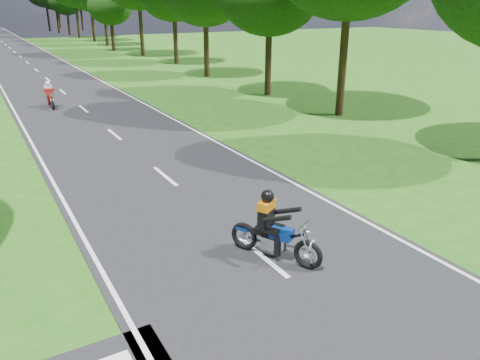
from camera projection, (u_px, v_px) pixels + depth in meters
ground at (319, 304)px, 8.88m from camera, size 160.00×160.00×0.00m
main_road at (20, 57)px, 49.47m from camera, size 7.00×140.00×0.02m
road_markings at (21, 58)px, 47.88m from camera, size 7.40×140.00×0.01m
rider_near_blue at (275, 226)px, 10.16m from camera, size 1.47×1.99×1.60m
rider_far_red at (50, 95)px, 25.21m from camera, size 0.58×1.70×1.41m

